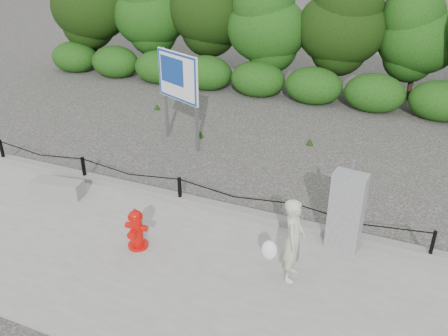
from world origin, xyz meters
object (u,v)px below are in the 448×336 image
pedestrian (292,241)px  concrete_block (58,188)px  utility_cabinet (346,212)px  advertising_sign (178,81)px  fire_hydrant (136,229)px

pedestrian → concrete_block: pedestrian is taller
utility_cabinet → advertising_sign: advertising_sign is taller
fire_hydrant → advertising_sign: (-1.52, 4.59, 1.33)m
pedestrian → advertising_sign: (-4.33, 4.30, 0.97)m
concrete_block → utility_cabinet: bearing=5.0°
pedestrian → concrete_block: bearing=78.0°
pedestrian → fire_hydrant: bearing=90.6°
fire_hydrant → utility_cabinet: size_ratio=0.47×
fire_hydrant → advertising_sign: 5.02m
fire_hydrant → concrete_block: 2.79m
fire_hydrant → utility_cabinet: utility_cabinet is taller
advertising_sign → concrete_block: bearing=-82.4°
pedestrian → advertising_sign: 6.18m
utility_cabinet → advertising_sign: bearing=155.1°
pedestrian → utility_cabinet: bearing=-34.6°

